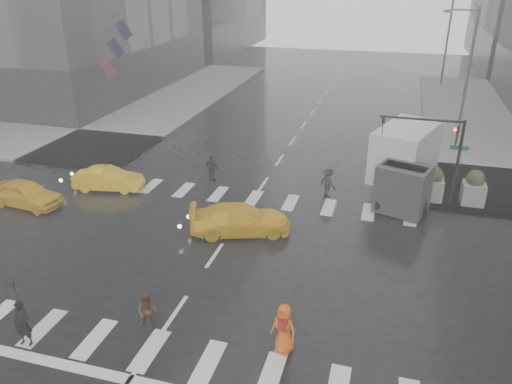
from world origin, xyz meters
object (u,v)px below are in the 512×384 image
(pedestrian_orange, at_px, (284,329))
(taxi_front, at_px, (26,194))
(box_truck, at_px, (405,161))
(pedestrian_brown, at_px, (147,311))
(taxi_mid, at_px, (108,179))
(traffic_signal_pole, at_px, (439,144))

(pedestrian_orange, height_order, taxi_front, pedestrian_orange)
(box_truck, bearing_deg, pedestrian_brown, -101.92)
(pedestrian_orange, xyz_separation_m, taxi_mid, (-12.10, 9.79, -0.26))
(traffic_signal_pole, xyz_separation_m, pedestrian_brown, (-9.52, -13.04, -2.50))
(pedestrian_brown, distance_m, taxi_mid, 12.48)
(pedestrian_orange, bearing_deg, pedestrian_brown, -160.48)
(pedestrian_orange, xyz_separation_m, taxi_front, (-15.05, 6.84, -0.22))
(pedestrian_brown, bearing_deg, box_truck, 50.18)
(pedestrian_orange, distance_m, taxi_front, 16.53)
(traffic_signal_pole, distance_m, box_truck, 2.18)
(taxi_mid, bearing_deg, pedestrian_orange, -139.84)
(pedestrian_orange, height_order, taxi_mid, pedestrian_orange)
(traffic_signal_pole, height_order, box_truck, traffic_signal_pole)
(traffic_signal_pole, xyz_separation_m, taxi_mid, (-16.99, -3.05, -2.60))
(taxi_mid, height_order, box_truck, box_truck)
(pedestrian_brown, xyz_separation_m, taxi_front, (-10.42, 7.04, -0.05))
(traffic_signal_pole, relative_size, pedestrian_brown, 3.15)
(pedestrian_brown, xyz_separation_m, taxi_mid, (-7.47, 9.99, -0.10))
(traffic_signal_pole, bearing_deg, taxi_front, -163.24)
(taxi_front, relative_size, box_truck, 0.60)
(taxi_mid, bearing_deg, taxi_front, 124.19)
(taxi_front, bearing_deg, taxi_mid, -39.14)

